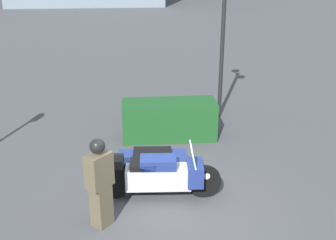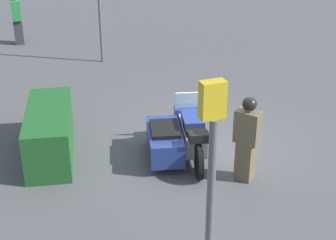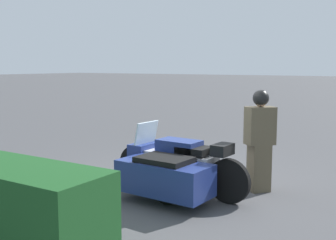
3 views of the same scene
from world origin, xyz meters
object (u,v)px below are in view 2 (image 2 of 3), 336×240
Objects in this scene: traffic_light_far at (210,191)px; hedge_bush_curbside at (50,133)px; pedestrian_bystander at (17,19)px; officer_rider at (247,137)px; police_motorcycle at (177,135)px.

hedge_bush_curbside is at bearing 10.32° from traffic_light_far.
hedge_bush_curbside is 8.49m from pedestrian_bystander.
traffic_light_far is at bearing 18.45° from officer_rider.
officer_rider is 0.98× the size of pedestrian_bystander.
hedge_bush_curbside is at bearing 93.28° from pedestrian_bystander.
officer_rider is (-1.15, -1.17, 0.45)m from police_motorcycle.
hedge_bush_curbside is (1.60, 3.85, -0.41)m from officer_rider.
pedestrian_bystander is (13.78, 3.67, -1.49)m from traffic_light_far.
hedge_bush_curbside is 0.69× the size of traffic_light_far.
officer_rider is at bearing -131.55° from police_motorcycle.
traffic_light_far is (-5.44, -2.17, 1.86)m from hedge_bush_curbside.
officer_rider is 0.70× the size of hedge_bush_curbside.
traffic_light_far is at bearing 177.21° from police_motorcycle.
police_motorcycle is 5.37m from traffic_light_far.
hedge_bush_curbside is 1.41× the size of pedestrian_bystander.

